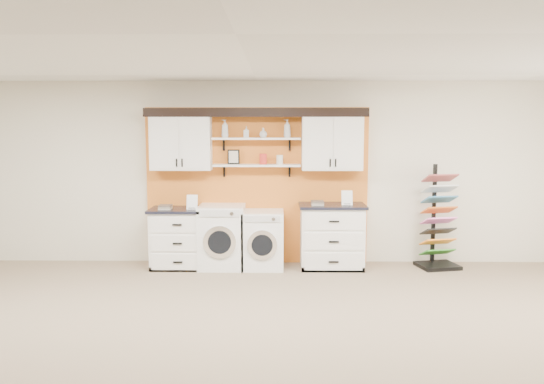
{
  "coord_description": "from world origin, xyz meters",
  "views": [
    {
      "loc": [
        0.33,
        -4.16,
        2.08
      ],
      "look_at": [
        0.25,
        2.3,
        1.31
      ],
      "focal_mm": 35.0,
      "sensor_mm": 36.0,
      "label": 1
    }
  ],
  "objects_px": {
    "base_cabinet_right": "(332,236)",
    "dryer": "(263,239)",
    "base_cabinet_left": "(181,238)",
    "sample_rack": "(438,234)",
    "washer": "(222,236)"
  },
  "relations": [
    {
      "from": "base_cabinet_left",
      "to": "dryer",
      "type": "relative_size",
      "value": 1.07
    },
    {
      "from": "base_cabinet_right",
      "to": "sample_rack",
      "type": "relative_size",
      "value": 0.63
    },
    {
      "from": "washer",
      "to": "sample_rack",
      "type": "relative_size",
      "value": 0.61
    },
    {
      "from": "washer",
      "to": "sample_rack",
      "type": "xyz_separation_m",
      "value": [
        3.24,
        0.04,
        0.03
      ]
    },
    {
      "from": "base_cabinet_left",
      "to": "sample_rack",
      "type": "height_order",
      "value": "sample_rack"
    },
    {
      "from": "base_cabinet_right",
      "to": "sample_rack",
      "type": "xyz_separation_m",
      "value": [
        1.59,
        0.03,
        0.02
      ]
    },
    {
      "from": "washer",
      "to": "dryer",
      "type": "relative_size",
      "value": 1.1
    },
    {
      "from": "base_cabinet_left",
      "to": "dryer",
      "type": "height_order",
      "value": "base_cabinet_left"
    },
    {
      "from": "washer",
      "to": "sample_rack",
      "type": "height_order",
      "value": "sample_rack"
    },
    {
      "from": "base_cabinet_left",
      "to": "washer",
      "type": "xyz_separation_m",
      "value": [
        0.61,
        -0.0,
        0.02
      ]
    },
    {
      "from": "dryer",
      "to": "base_cabinet_left",
      "type": "bearing_deg",
      "value": 179.84
    },
    {
      "from": "dryer",
      "to": "sample_rack",
      "type": "relative_size",
      "value": 0.55
    },
    {
      "from": "washer",
      "to": "sample_rack",
      "type": "distance_m",
      "value": 3.24
    },
    {
      "from": "base_cabinet_right",
      "to": "dryer",
      "type": "xyz_separation_m",
      "value": [
        -1.03,
        -0.0,
        -0.05
      ]
    },
    {
      "from": "washer",
      "to": "dryer",
      "type": "height_order",
      "value": "washer"
    }
  ]
}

